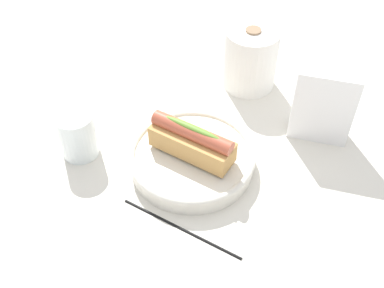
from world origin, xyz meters
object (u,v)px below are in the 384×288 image
at_px(hotdog_front, 192,141).
at_px(water_glass, 78,137).
at_px(chopstick_near, 181,228).
at_px(napkin_box, 323,105).
at_px(paper_towel_roll, 250,58).
at_px(serving_bowl, 192,158).

relative_size(hotdog_front, water_glass, 1.75).
bearing_deg(chopstick_near, napkin_box, 70.64).
bearing_deg(paper_towel_roll, serving_bowl, -100.79).
relative_size(hotdog_front, paper_towel_roll, 1.18).
bearing_deg(napkin_box, serving_bowl, -146.10).
height_order(paper_towel_roll, chopstick_near, paper_towel_roll).
bearing_deg(water_glass, serving_bowl, 6.44).
distance_m(serving_bowl, hotdog_front, 0.04).
distance_m(paper_towel_roll, napkin_box, 0.20).
height_order(serving_bowl, water_glass, water_glass).
distance_m(hotdog_front, chopstick_near, 0.15).
height_order(hotdog_front, water_glass, hotdog_front).
xyz_separation_m(serving_bowl, paper_towel_roll, (0.05, 0.26, 0.05)).
bearing_deg(serving_bowl, water_glass, -173.56).
xyz_separation_m(water_glass, napkin_box, (0.41, 0.17, 0.04)).
bearing_deg(hotdog_front, serving_bowl, 0.00).
xyz_separation_m(serving_bowl, napkin_box, (0.21, 0.14, 0.06)).
xyz_separation_m(serving_bowl, water_glass, (-0.21, -0.02, 0.02)).
bearing_deg(chopstick_near, hotdog_front, 112.85).
height_order(serving_bowl, chopstick_near, serving_bowl).
bearing_deg(napkin_box, paper_towel_roll, 142.35).
relative_size(serving_bowl, napkin_box, 1.50).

